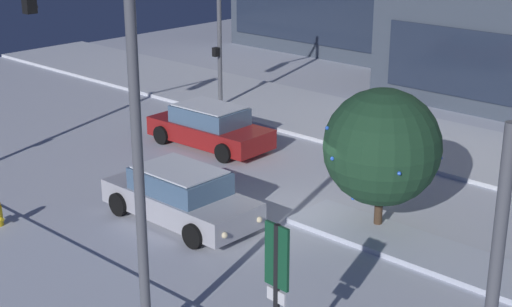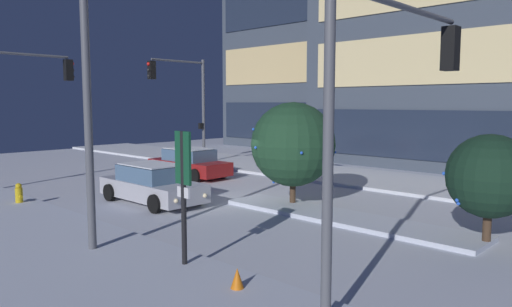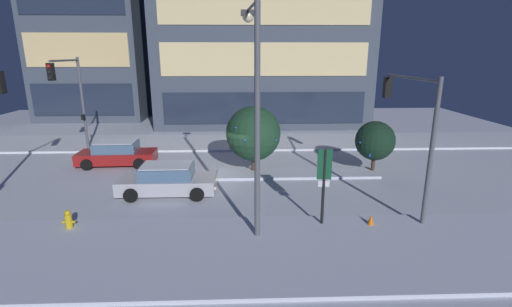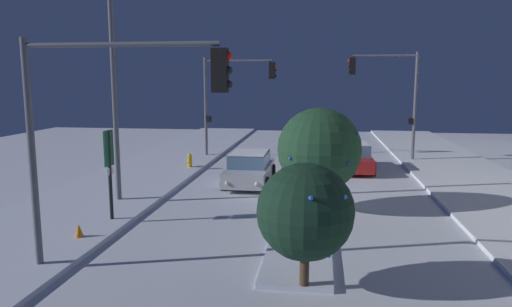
# 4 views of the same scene
# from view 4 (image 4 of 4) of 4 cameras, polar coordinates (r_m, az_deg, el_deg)

# --- Properties ---
(ground) EXTENTS (52.00, 52.00, 0.00)m
(ground) POSITION_cam_4_polar(r_m,az_deg,el_deg) (19.41, 5.19, -5.49)
(ground) COLOR silver
(curb_strip_near) EXTENTS (52.00, 5.20, 0.14)m
(curb_strip_near) POSITION_cam_4_polar(r_m,az_deg,el_deg) (21.32, -17.09, -4.35)
(curb_strip_near) COLOR silver
(curb_strip_near) RESTS_ON ground
(curb_strip_far) EXTENTS (52.00, 5.20, 0.14)m
(curb_strip_far) POSITION_cam_4_polar(r_m,az_deg,el_deg) (20.69, 28.22, -5.43)
(curb_strip_far) COLOR silver
(curb_strip_far) RESTS_ON ground
(median_strip) EXTENTS (9.00, 1.80, 0.14)m
(median_strip) POSITION_cam_4_polar(r_m,az_deg,el_deg) (15.47, 5.58, -9.00)
(median_strip) COLOR silver
(median_strip) RESTS_ON ground
(car_near) EXTENTS (4.69, 2.10, 1.49)m
(car_near) POSITION_cam_4_polar(r_m,az_deg,el_deg) (22.04, -0.77, -1.82)
(car_near) COLOR #B7B7C1
(car_near) RESTS_ON ground
(car_far) EXTENTS (4.72, 2.17, 1.49)m
(car_far) POSITION_cam_4_polar(r_m,az_deg,el_deg) (25.83, 11.53, -0.42)
(car_far) COLOR maroon
(car_far) RESTS_ON ground
(traffic_light_corner_far_left) EXTENTS (0.32, 4.05, 6.40)m
(traffic_light_corner_far_left) POSITION_cam_4_polar(r_m,az_deg,el_deg) (28.98, 15.84, 7.65)
(traffic_light_corner_far_left) COLOR #565960
(traffic_light_corner_far_left) RESTS_ON ground
(traffic_light_corner_near_left) EXTENTS (0.32, 4.51, 6.15)m
(traffic_light_corner_near_left) POSITION_cam_4_polar(r_m,az_deg,el_deg) (29.17, -2.85, 7.73)
(traffic_light_corner_near_left) COLOR #565960
(traffic_light_corner_near_left) RESTS_ON ground
(traffic_light_corner_near_right) EXTENTS (0.32, 5.17, 5.82)m
(traffic_light_corner_near_right) POSITION_cam_4_polar(r_m,az_deg,el_deg) (11.82, -17.18, 5.16)
(traffic_light_corner_near_right) COLOR #565960
(traffic_light_corner_near_right) RESTS_ON ground
(street_lamp_arched) EXTENTS (0.63, 2.88, 8.35)m
(street_lamp_arched) POSITION_cam_4_polar(r_m,az_deg,el_deg) (18.75, -14.71, 10.35)
(street_lamp_arched) COLOR #565960
(street_lamp_arched) RESTS_ON ground
(fire_hydrant) EXTENTS (0.48, 0.26, 0.86)m
(fire_hydrant) POSITION_cam_4_polar(r_m,az_deg,el_deg) (25.81, -8.00, -0.99)
(fire_hydrant) COLOR gold
(fire_hydrant) RESTS_ON ground
(parking_info_sign) EXTENTS (0.55, 0.12, 3.16)m
(parking_info_sign) POSITION_cam_4_polar(r_m,az_deg,el_deg) (16.48, -17.27, -1.26)
(parking_info_sign) COLOR black
(parking_info_sign) RESTS_ON ground
(decorated_tree_median) EXTENTS (2.21, 2.21, 2.99)m
(decorated_tree_median) POSITION_cam_4_polar(r_m,az_deg,el_deg) (10.74, 5.97, -7.03)
(decorated_tree_median) COLOR #473323
(decorated_tree_median) RESTS_ON ground
(decorated_tree_left_of_median) EXTENTS (3.07, 3.07, 3.83)m
(decorated_tree_left_of_median) POSITION_cam_4_polar(r_m,az_deg,el_deg) (17.36, 7.64, 0.45)
(decorated_tree_left_of_median) COLOR #473323
(decorated_tree_left_of_median) RESTS_ON ground
(construction_cone) EXTENTS (0.36, 0.36, 0.55)m
(construction_cone) POSITION_cam_4_polar(r_m,az_deg,el_deg) (15.32, -20.58, -8.91)
(construction_cone) COLOR orange
(construction_cone) RESTS_ON ground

